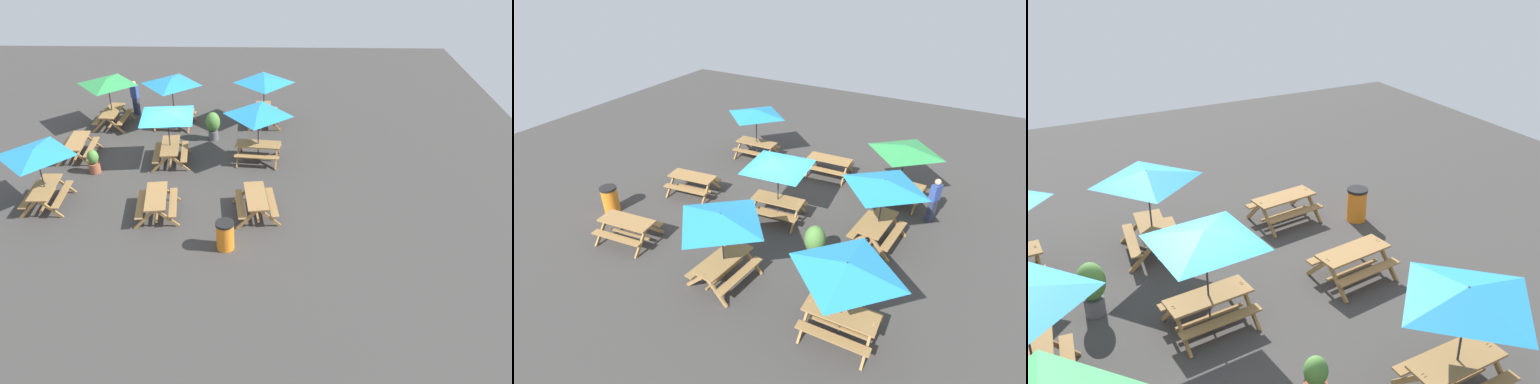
% 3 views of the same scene
% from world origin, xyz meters
% --- Properties ---
extents(ground_plane, '(31.53, 31.53, 0.00)m').
position_xyz_m(ground_plane, '(0.00, 0.00, 0.00)').
color(ground_plane, '#3D3A38').
rests_on(ground_plane, ground).
extents(picnic_table_2, '(1.96, 1.73, 0.81)m').
position_xyz_m(picnic_table_2, '(3.63, 3.61, 0.56)').
color(picnic_table_2, olive).
rests_on(picnic_table_2, ground).
extents(picnic_table_3, '(2.08, 2.08, 2.34)m').
position_xyz_m(picnic_table_3, '(3.25, -3.79, 1.99)').
color(picnic_table_3, olive).
rests_on(picnic_table_3, ground).
extents(picnic_table_4, '(1.96, 1.73, 0.81)m').
position_xyz_m(picnic_table_4, '(3.71, 0.21, 0.56)').
color(picnic_table_4, olive).
rests_on(picnic_table_4, ground).
extents(picnic_table_5, '(2.81, 2.81, 2.34)m').
position_xyz_m(picnic_table_5, '(0.03, 0.08, 1.99)').
color(picnic_table_5, olive).
rests_on(picnic_table_5, ground).
extents(picnic_table_7, '(2.19, 2.19, 2.34)m').
position_xyz_m(picnic_table_7, '(-0.19, 3.61, 1.99)').
color(picnic_table_7, olive).
rests_on(picnic_table_7, ground).
extents(trash_bin_orange, '(0.59, 0.59, 0.98)m').
position_xyz_m(trash_bin_orange, '(5.50, 2.69, 0.49)').
color(trash_bin_orange, orange).
rests_on(trash_bin_orange, ground).
extents(potted_plant_0, '(0.44, 0.44, 0.97)m').
position_xyz_m(potted_plant_0, '(0.93, -2.80, 0.49)').
color(potted_plant_0, '#935138').
rests_on(potted_plant_0, ground).
extents(potted_plant_1, '(0.63, 0.63, 1.28)m').
position_xyz_m(potted_plant_1, '(-2.06, 1.60, 0.72)').
color(potted_plant_1, '#59595B').
rests_on(potted_plant_1, ground).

